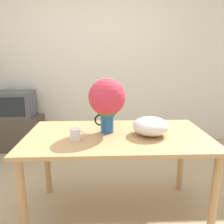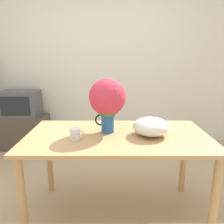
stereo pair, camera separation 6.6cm
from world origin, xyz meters
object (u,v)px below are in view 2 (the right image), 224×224
flower_vase (107,100)px  white_bowl (151,127)px  tv_set (20,104)px  coffee_mug (75,134)px

flower_vase → white_bowl: bearing=-12.6°
flower_vase → white_bowl: flower_vase is taller
white_bowl → tv_set: 2.30m
coffee_mug → tv_set: size_ratio=0.21×
white_bowl → coffee_mug: bearing=-170.7°
tv_set → white_bowl: bearing=-42.0°
flower_vase → tv_set: flower_vase is taller
flower_vase → coffee_mug: bearing=-144.1°
coffee_mug → white_bowl: white_bowl is taller
coffee_mug → tv_set: (-1.11, 1.64, -0.10)m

